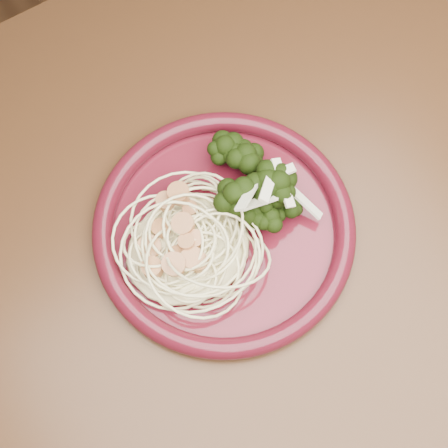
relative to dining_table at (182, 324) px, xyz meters
The scene contains 6 objects.
dining_table is the anchor object (origin of this frame).
dinner_plate 0.14m from the dining_table, 24.26° to the left, with size 0.27×0.27×0.02m.
spaghetti_pile 0.13m from the dining_table, 43.84° to the left, with size 0.13×0.11×0.03m, color #F4ECAF.
scallop_cluster 0.16m from the dining_table, 43.84° to the left, with size 0.11×0.11×0.04m, color #C8854C, non-canonical shape.
broccoli_pile 0.19m from the dining_table, 15.38° to the left, with size 0.08×0.14×0.05m, color black.
onion_garnish 0.21m from the dining_table, 15.38° to the left, with size 0.06×0.09×0.05m, color beige, non-canonical shape.
Camera 1 is at (-0.05, -0.16, 1.34)m, focal length 50.00 mm.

